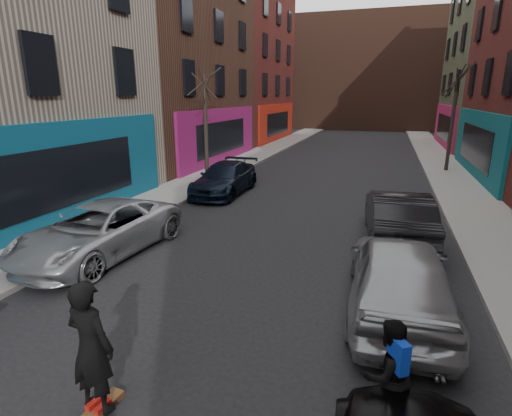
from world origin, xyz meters
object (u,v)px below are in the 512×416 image
Objects in this scene: tree_right_far at (454,110)px; skateboard at (99,410)px; skateboarder at (91,347)px; parked_right_end at (397,216)px; parked_right_far at (399,275)px; pedestrian at (387,374)px; parked_left_far at (99,230)px; parked_left_end at (225,178)px; tree_left_far at (205,114)px.

tree_right_far is 8.50× the size of skateboard.
parked_right_end is at bearing -109.35° from skateboarder.
parked_right_far is at bearing -127.67° from skateboarder.
skateboard is at bearing 59.20° from parked_right_end.
tree_right_far reaches higher than pedestrian.
parked_left_far reaches higher than parked_left_end.
tree_right_far reaches higher than parked_right_end.
tree_left_far reaches higher than pedestrian.
tree_right_far is 20.85m from pedestrian.
skateboarder is (3.26, -12.69, 0.38)m from parked_left_end.
parked_left_far is 6.44× the size of skateboard.
parked_left_far is at bearing -123.07° from tree_right_far.
parked_right_far reaches higher than pedestrian.
skateboarder reaches higher than parked_right_end.
parked_right_end is (7.85, 3.69, 0.07)m from parked_left_far.
parked_right_end is 9.47m from skateboarder.
parked_right_end is (-2.95, -12.89, -2.74)m from tree_right_far.
skateboard is (3.26, -12.69, -0.64)m from parked_left_end.
parked_right_far is at bearing 52.33° from skateboard.
pedestrian is (7.06, -11.66, 0.10)m from parked_left_end.
skateboarder is at bearing 59.20° from parked_right_end.
parked_left_far is at bearing -60.30° from pedestrian.
parked_left_end is 13.12m from skateboard.
skateboarder is (-4.00, -4.19, 0.25)m from parked_right_far.
skateboarder is at bearing 0.00° from skateboard.
parked_right_end is 5.97× the size of skateboard.
parked_left_end is (0.54, 7.83, -0.03)m from parked_left_far.
tree_left_far reaches higher than parked_left_end.
parked_left_end is 1.00× the size of parked_right_end.
parked_left_far is 7.83m from parked_right_far.
skateboarder is (0.00, 0.00, 1.02)m from skateboard.
parked_left_far is at bearing -7.61° from parked_right_far.
tree_right_far is (12.40, 6.00, 0.15)m from tree_left_far.
parked_right_end is 2.46× the size of skateboarder.
tree_left_far is 1.26× the size of parked_left_far.
parked_left_end is at bearing -92.36° from pedestrian.
skateboard is at bearing -18.30° from pedestrian.
parked_left_end is at bearing -52.18° from tree_left_far.
parked_left_end is 5.94× the size of skateboard.
parked_right_end is at bearing -125.46° from pedestrian.
parked_right_far is 3.08× the size of pedestrian.
parked_left_end is 8.40m from parked_right_end.
parked_left_end reaches higher than skateboard.
pedestrian is at bearing -57.45° from tree_left_far.
tree_left_far is at bearing 115.24° from skateboard.
parked_right_end is at bearing -29.71° from parked_left_end.
skateboarder reaches higher than pedestrian.
tree_left_far is 1.36× the size of parked_right_end.
tree_right_far is 22.70m from skateboarder.
skateboarder reaches higher than parked_left_end.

